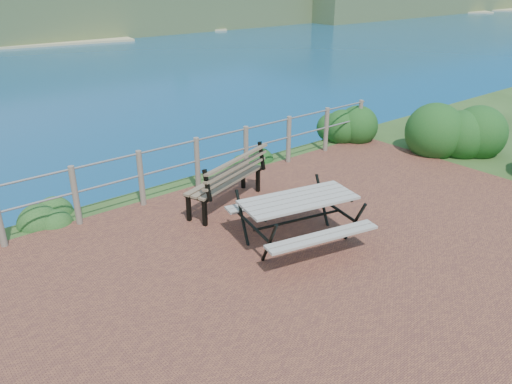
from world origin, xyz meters
The scene contains 8 objects.
ground centered at (0.00, 0.00, 0.00)m, with size 10.00×7.00×0.12m, color brown.
safety_railing centered at (0.00, 3.35, 0.57)m, with size 9.40×0.10×1.00m.
picnic_table centered at (0.04, 0.68, 0.46)m, with size 1.83×1.46×0.72m.
park_bench centered at (-0.04, 2.42, 0.65)m, with size 1.79×0.98×0.98m.
shrub_right_front centered at (5.66, 1.51, 0.00)m, with size 1.35×1.35×1.91m, color #16491A.
shrub_right_edge centered at (4.54, 3.67, 0.00)m, with size 1.00×1.00×1.43m, color #16491A.
shrub_lip_west centered at (-2.66, 3.88, 0.00)m, with size 0.71×0.71×0.42m, color #1C4C1C.
shrub_lip_east centered at (1.83, 4.08, 0.00)m, with size 0.68×0.68×0.39m, color #16491A.
Camera 1 is at (-4.62, -4.08, 3.78)m, focal length 35.00 mm.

